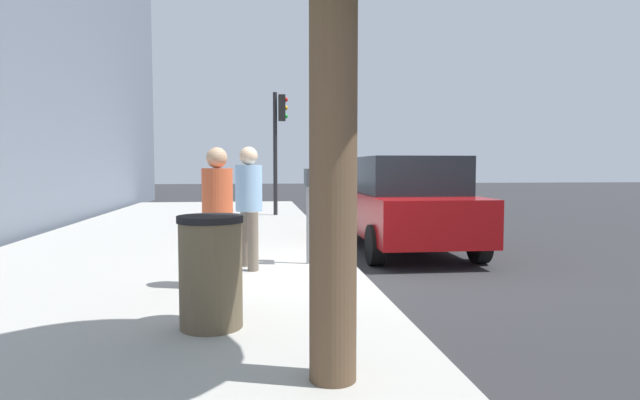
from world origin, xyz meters
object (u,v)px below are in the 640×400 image
parking_meter (309,195)px  pedestrian_bystander (217,206)px  parked_sedan_near (405,203)px  pedestrian_at_meter (249,198)px  traffic_signal (279,133)px  trash_bin (211,271)px

parking_meter → pedestrian_bystander: size_ratio=0.84×
parking_meter → parked_sedan_near: (1.88, -2.01, -0.27)m
parking_meter → pedestrian_at_meter: pedestrian_at_meter is taller
pedestrian_at_meter → traffic_signal: (8.13, -0.76, 1.42)m
parked_sedan_near → traffic_signal: (5.98, 2.12, 1.68)m
parked_sedan_near → trash_bin: parked_sedan_near is taller
traffic_signal → pedestrian_at_meter: bearing=174.6°
pedestrian_bystander → traffic_signal: 9.43m
traffic_signal → trash_bin: traffic_signal is taller
parking_meter → parked_sedan_near: parked_sedan_near is taller
pedestrian_at_meter → parked_sedan_near: bearing=20.3°
pedestrian_at_meter → trash_bin: 2.77m
pedestrian_bystander → parked_sedan_near: size_ratio=0.38×
pedestrian_bystander → parked_sedan_near: bearing=1.1°
pedestrian_at_meter → parked_sedan_near: (2.15, -2.88, -0.26)m
pedestrian_at_meter → pedestrian_bystander: size_ratio=1.03×
parking_meter → traffic_signal: (7.87, 0.11, 1.41)m
traffic_signal → trash_bin: (-10.84, 1.07, -1.92)m
traffic_signal → trash_bin: 11.06m
trash_bin → parked_sedan_near: bearing=-33.3°
parking_meter → parked_sedan_near: size_ratio=0.32×
parking_meter → trash_bin: (-2.97, 1.18, -0.51)m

